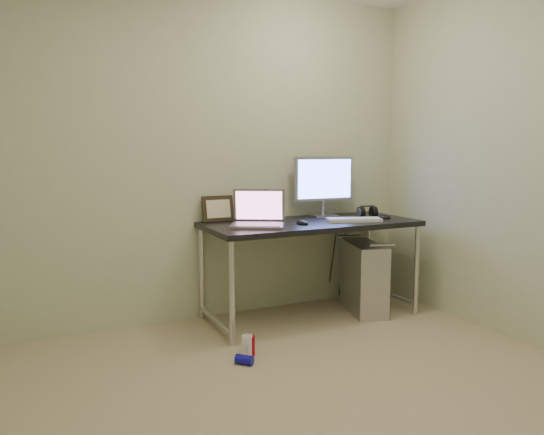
{
  "coord_description": "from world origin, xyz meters",
  "views": [
    {
      "loc": [
        -1.29,
        -2.1,
        1.3
      ],
      "look_at": [
        0.23,
        1.04,
        0.85
      ],
      "focal_mm": 35.0,
      "sensor_mm": 36.0,
      "label": 1
    }
  ],
  "objects": [
    {
      "name": "floor",
      "position": [
        0.0,
        0.0,
        0.0
      ],
      "size": [
        3.5,
        3.5,
        0.0
      ],
      "primitive_type": "plane",
      "color": "tan",
      "rests_on": "ground"
    },
    {
      "name": "wall_back",
      "position": [
        0.0,
        1.75,
        1.25
      ],
      "size": [
        3.5,
        0.02,
        2.5
      ],
      "primitive_type": "cube",
      "color": "beige",
      "rests_on": "ground"
    },
    {
      "name": "desk",
      "position": [
        0.73,
        1.39,
        0.67
      ],
      "size": [
        1.63,
        0.71,
        0.75
      ],
      "color": "black",
      "rests_on": "ground"
    },
    {
      "name": "tower_computer",
      "position": [
        1.18,
        1.32,
        0.28
      ],
      "size": [
        0.37,
        0.58,
        0.59
      ],
      "rotation": [
        0.0,
        0.0,
        -0.28
      ],
      "color": "#B1B1B6",
      "rests_on": "ground"
    },
    {
      "name": "cable_a",
      "position": [
        1.13,
        1.7,
        0.4
      ],
      "size": [
        0.01,
        0.16,
        0.69
      ],
      "primitive_type": "cylinder",
      "rotation": [
        0.21,
        0.0,
        0.0
      ],
      "color": "black",
      "rests_on": "ground"
    },
    {
      "name": "cable_b",
      "position": [
        1.22,
        1.68,
        0.38
      ],
      "size": [
        0.02,
        0.11,
        0.71
      ],
      "primitive_type": "cylinder",
      "rotation": [
        0.14,
        0.0,
        0.09
      ],
      "color": "black",
      "rests_on": "ground"
    },
    {
      "name": "can_red",
      "position": [
        -0.01,
        0.88,
        0.06
      ],
      "size": [
        0.09,
        0.09,
        0.13
      ],
      "primitive_type": "cylinder",
      "rotation": [
        0.0,
        0.0,
        0.41
      ],
      "color": "#AE031E",
      "rests_on": "ground"
    },
    {
      "name": "can_white",
      "position": [
        -0.03,
        0.87,
        0.07
      ],
      "size": [
        0.1,
        0.1,
        0.13
      ],
      "primitive_type": "cylinder",
      "rotation": [
        0.0,
        0.0,
        0.46
      ],
      "color": "white",
      "rests_on": "ground"
    },
    {
      "name": "can_blue",
      "position": [
        -0.1,
        0.75,
        0.03
      ],
      "size": [
        0.12,
        0.12,
        0.06
      ],
      "primitive_type": "cylinder",
      "rotation": [
        1.57,
        0.0,
        0.77
      ],
      "color": "#120EA8",
      "rests_on": "ground"
    },
    {
      "name": "laptop",
      "position": [
        0.27,
        1.35,
        0.81
      ],
      "size": [
        0.48,
        0.45,
        0.26
      ],
      "rotation": [
        0.0,
        0.0,
        -0.5
      ],
      "color": "#9E9DA4",
      "rests_on": "desk"
    },
    {
      "name": "monitor",
      "position": [
        0.98,
        1.62,
        1.04
      ],
      "size": [
        0.52,
        0.16,
        0.49
      ],
      "rotation": [
        0.0,
        0.0,
        -0.06
      ],
      "color": "#9E9DA4",
      "rests_on": "desk"
    },
    {
      "name": "keyboard",
      "position": [
        1.03,
        1.25,
        0.76
      ],
      "size": [
        0.43,
        0.26,
        0.02
      ],
      "primitive_type": "cube",
      "rotation": [
        0.0,
        0.0,
        -0.33
      ],
      "color": "silver",
      "rests_on": "desk"
    },
    {
      "name": "mouse_right",
      "position": [
        1.35,
        1.29,
        0.77
      ],
      "size": [
        0.09,
        0.12,
        0.04
      ],
      "primitive_type": "ellipsoid",
      "rotation": [
        0.0,
        0.0,
        -0.12
      ],
      "color": "black",
      "rests_on": "desk"
    },
    {
      "name": "mouse_left",
      "position": [
        0.59,
        1.28,
        0.77
      ],
      "size": [
        0.09,
        0.12,
        0.04
      ],
      "primitive_type": "ellipsoid",
      "rotation": [
        0.0,
        0.0,
        0.23
      ],
      "color": "black",
      "rests_on": "desk"
    },
    {
      "name": "headphones",
      "position": [
        1.33,
        1.5,
        0.78
      ],
      "size": [
        0.17,
        0.1,
        0.11
      ],
      "rotation": [
        0.0,
        0.0,
        -0.13
      ],
      "color": "black",
      "rests_on": "desk"
    },
    {
      "name": "picture_frame",
      "position": [
        0.09,
        1.7,
        0.85
      ],
      "size": [
        0.25,
        0.07,
        0.2
      ],
      "primitive_type": "cube",
      "rotation": [
        -0.21,
        0.0,
        -0.01
      ],
      "color": "black",
      "rests_on": "desk"
    },
    {
      "name": "webcam",
      "position": [
        0.32,
        1.7,
        0.84
      ],
      "size": [
        0.04,
        0.03,
        0.12
      ],
      "rotation": [
        0.0,
        0.0,
        -0.04
      ],
      "color": "silver",
      "rests_on": "desk"
    }
  ]
}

